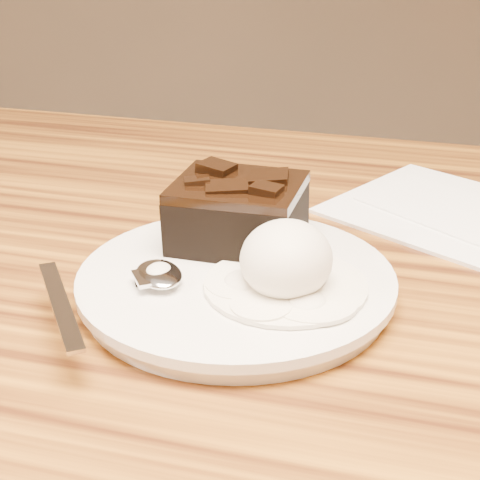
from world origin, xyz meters
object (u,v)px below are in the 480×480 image
(napkin, at_px, (441,208))
(brownie, at_px, (238,217))
(ice_cream_scoop, at_px, (286,259))
(spoon, at_px, (159,276))
(plate, at_px, (236,286))

(napkin, bearing_deg, brownie, -134.32)
(brownie, xyz_separation_m, napkin, (0.15, 0.15, -0.04))
(ice_cream_scoop, bearing_deg, spoon, -169.31)
(napkin, bearing_deg, spoon, -128.55)
(ice_cream_scoop, xyz_separation_m, napkin, (0.10, 0.21, -0.04))
(plate, bearing_deg, brownie, 104.23)
(brownie, relative_size, napkin, 0.55)
(ice_cream_scoop, relative_size, spoon, 0.38)
(ice_cream_scoop, bearing_deg, plate, 163.80)
(spoon, distance_m, napkin, 0.29)
(spoon, bearing_deg, napkin, 14.76)
(plate, xyz_separation_m, ice_cream_scoop, (0.04, -0.01, 0.03))
(brownie, bearing_deg, plate, -75.77)
(plate, distance_m, brownie, 0.06)
(plate, xyz_separation_m, spoon, (-0.05, -0.03, 0.01))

